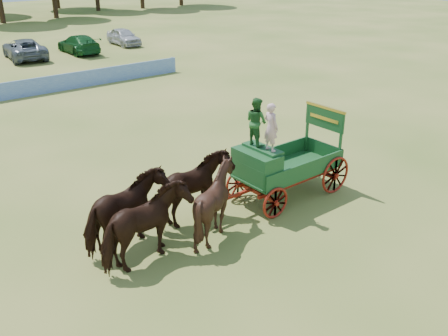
% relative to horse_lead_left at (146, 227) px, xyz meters
% --- Properties ---
extents(ground, '(160.00, 160.00, 0.00)m').
position_rel_horse_lead_left_xyz_m(ground, '(2.05, 1.74, -1.14)').
color(ground, '#9B8B46').
rests_on(ground, ground).
extents(horse_lead_left, '(2.88, 1.70, 2.28)m').
position_rel_horse_lead_left_xyz_m(horse_lead_left, '(0.00, 0.00, 0.00)').
color(horse_lead_left, black).
rests_on(horse_lead_left, ground).
extents(horse_lead_right, '(2.92, 1.85, 2.28)m').
position_rel_horse_lead_left_xyz_m(horse_lead_right, '(0.00, 1.10, 0.00)').
color(horse_lead_right, black).
rests_on(horse_lead_right, ground).
extents(horse_wheel_left, '(2.43, 2.26, 2.29)m').
position_rel_horse_lead_left_xyz_m(horse_wheel_left, '(2.40, 0.00, 0.00)').
color(horse_wheel_left, black).
rests_on(horse_wheel_left, ground).
extents(horse_wheel_right, '(2.85, 1.59, 2.28)m').
position_rel_horse_lead_left_xyz_m(horse_wheel_right, '(2.40, 1.10, 0.00)').
color(horse_wheel_right, black).
rests_on(horse_wheel_right, ground).
extents(farm_dray, '(6.00, 2.00, 3.77)m').
position_rel_horse_lead_left_xyz_m(farm_dray, '(5.35, 0.58, 0.53)').
color(farm_dray, '#9E270F').
rests_on(farm_dray, ground).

